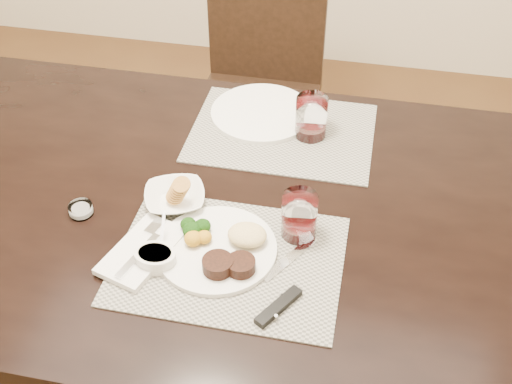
% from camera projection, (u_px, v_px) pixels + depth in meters
% --- Properties ---
extents(ground_plane, '(4.50, 4.50, 0.00)m').
position_uv_depth(ground_plane, '(199.00, 380.00, 1.95)').
color(ground_plane, '#472917').
rests_on(ground_plane, ground).
extents(dining_table, '(2.00, 1.00, 0.75)m').
position_uv_depth(dining_table, '(183.00, 223.00, 1.51)').
color(dining_table, black).
rests_on(dining_table, ground).
extents(chair_far, '(0.42, 0.42, 0.90)m').
position_uv_depth(chair_far, '(260.00, 78.00, 2.30)').
color(chair_far, black).
rests_on(chair_far, ground).
extents(placemat_near, '(0.46, 0.34, 0.00)m').
position_uv_depth(placemat_near, '(229.00, 260.00, 1.31)').
color(placemat_near, gray).
rests_on(placemat_near, dining_table).
extents(placemat_far, '(0.46, 0.34, 0.00)m').
position_uv_depth(placemat_far, '(282.00, 132.00, 1.64)').
color(placemat_far, gray).
rests_on(placemat_far, dining_table).
extents(dinner_plate, '(0.25, 0.25, 0.04)m').
position_uv_depth(dinner_plate, '(222.00, 248.00, 1.31)').
color(dinner_plate, silver).
rests_on(dinner_plate, placemat_near).
extents(napkin_fork, '(0.16, 0.21, 0.02)m').
position_uv_depth(napkin_fork, '(142.00, 251.00, 1.32)').
color(napkin_fork, white).
rests_on(napkin_fork, placemat_near).
extents(steak_knife, '(0.10, 0.26, 0.01)m').
position_uv_depth(steak_knife, '(281.00, 294.00, 1.23)').
color(steak_knife, white).
rests_on(steak_knife, placemat_near).
extents(cracker_bowl, '(0.17, 0.17, 0.06)m').
position_uv_depth(cracker_bowl, '(175.00, 197.00, 1.42)').
color(cracker_bowl, silver).
rests_on(cracker_bowl, placemat_near).
extents(sauce_ramekin, '(0.09, 0.13, 0.07)m').
position_uv_depth(sauce_ramekin, '(155.00, 257.00, 1.29)').
color(sauce_ramekin, silver).
rests_on(sauce_ramekin, placemat_near).
extents(wine_glass_near, '(0.07, 0.07, 0.10)m').
position_uv_depth(wine_glass_near, '(299.00, 218.00, 1.33)').
color(wine_glass_near, silver).
rests_on(wine_glass_near, placemat_near).
extents(far_plate, '(0.27, 0.27, 0.01)m').
position_uv_depth(far_plate, '(262.00, 113.00, 1.69)').
color(far_plate, silver).
rests_on(far_plate, placemat_far).
extents(wine_glass_far, '(0.08, 0.08, 0.11)m').
position_uv_depth(wine_glass_far, '(311.00, 119.00, 1.60)').
color(wine_glass_far, silver).
rests_on(wine_glass_far, placemat_far).
extents(salt_cellar, '(0.05, 0.05, 0.02)m').
position_uv_depth(salt_cellar, '(81.00, 210.00, 1.41)').
color(salt_cellar, silver).
rests_on(salt_cellar, dining_table).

